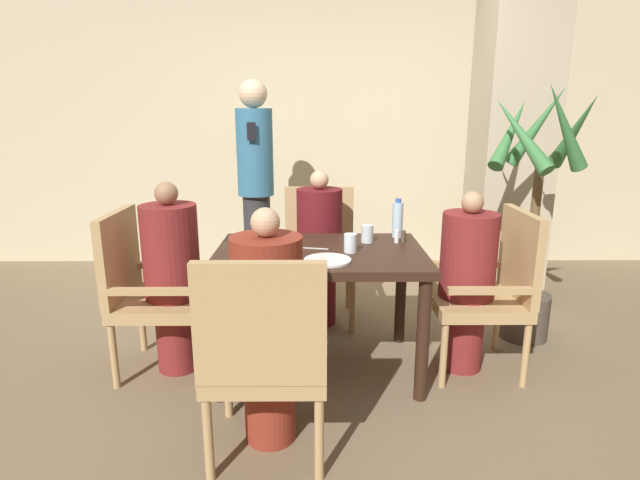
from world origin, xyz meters
name	(u,v)px	position (x,y,z in m)	size (l,w,h in m)	color
ground_plane	(320,367)	(0.00, 0.00, 0.00)	(16.00, 16.00, 0.00)	#7A664C
wall_back	(319,124)	(0.00, 2.28, 1.40)	(8.00, 0.06, 2.80)	beige
pillar_stone	(512,133)	(1.53, 1.28, 1.35)	(0.55, 0.55, 2.70)	#BCAD8E
dining_table	(320,268)	(0.00, 0.00, 0.63)	(1.20, 0.83, 0.74)	#331E14
chair_left_side	(148,287)	(-1.01, 0.00, 0.52)	(0.52, 0.52, 0.96)	tan
diner_in_left_chair	(173,276)	(-0.86, 0.00, 0.58)	(0.32, 0.32, 1.13)	maroon
chair_far_side	(319,249)	(0.00, 0.82, 0.52)	(0.52, 0.52, 0.96)	tan
diner_in_far_chair	(319,247)	(0.00, 0.67, 0.58)	(0.32, 0.32, 1.12)	#5B1419
chair_right_side	(491,286)	(1.01, 0.00, 0.52)	(0.52, 0.52, 0.96)	tan
diner_in_right_chair	(467,280)	(0.86, 0.00, 0.55)	(0.32, 0.32, 1.08)	maroon
chair_near_corner	(265,352)	(-0.24, -0.82, 0.52)	(0.52, 0.52, 0.96)	tan
diner_in_near_chair	(268,325)	(-0.24, -0.67, 0.57)	(0.32, 0.32, 1.11)	maroon
standing_host	(256,181)	(-0.53, 1.42, 0.95)	(0.30, 0.34, 1.77)	#2D2D33
potted_palm	(532,232)	(1.40, 0.43, 0.74)	(0.62, 0.69, 1.70)	#4C4238
plate_main_left	(256,240)	(-0.40, 0.22, 0.74)	(0.25, 0.25, 0.01)	white
plate_main_right	(328,260)	(0.04, -0.22, 0.74)	(0.25, 0.25, 0.01)	white
teacup_with_saucer	(272,245)	(-0.28, 0.02, 0.76)	(0.13, 0.13, 0.06)	white
water_bottle	(398,219)	(0.49, 0.31, 0.85)	(0.07, 0.07, 0.25)	silver
glass_tall_near	(350,243)	(0.17, -0.04, 0.79)	(0.07, 0.07, 0.11)	silver
glass_tall_mid	(367,234)	(0.29, 0.18, 0.79)	(0.07, 0.07, 0.11)	silver
salt_shaker	(397,236)	(0.47, 0.17, 0.78)	(0.03, 0.03, 0.08)	white
pepper_shaker	(403,237)	(0.51, 0.17, 0.78)	(0.03, 0.03, 0.08)	#4C3D2D
fork_beside_plate	(245,258)	(-0.41, -0.17, 0.74)	(0.17, 0.12, 0.00)	silver
knife_beside_plate	(313,248)	(-0.04, 0.03, 0.74)	(0.20, 0.06, 0.00)	silver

